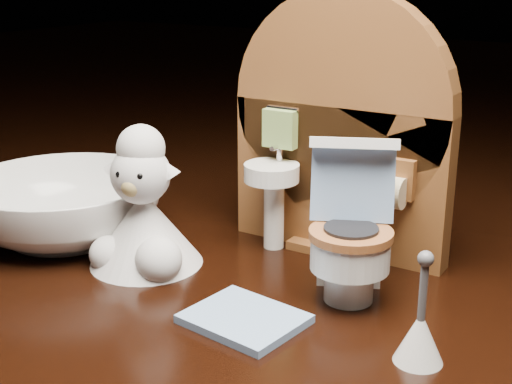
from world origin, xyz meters
TOP-DOWN VIEW (x-y plane):
  - backdrop_panel at (-0.00, 0.06)m, footprint 0.13×0.05m
  - toy_toilet at (0.03, 0.01)m, footprint 0.05×0.06m
  - bath_mat at (0.00, -0.04)m, footprint 0.06×0.05m
  - toilet_brush at (0.08, -0.03)m, footprint 0.02×0.02m
  - plush_lamb at (-0.08, -0.01)m, footprint 0.06×0.06m
  - ceramic_bowl at (-0.15, -0.01)m, footprint 0.15×0.15m

SIDE VIEW (x-z plane):
  - bath_mat at x=0.00m, z-range 0.00..0.00m
  - toilet_brush at x=0.08m, z-range -0.01..0.04m
  - ceramic_bowl at x=-0.15m, z-range 0.00..0.04m
  - plush_lamb at x=-0.08m, z-range -0.01..0.07m
  - toy_toilet at x=0.03m, z-range -0.01..0.07m
  - backdrop_panel at x=0.00m, z-range -0.01..0.14m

